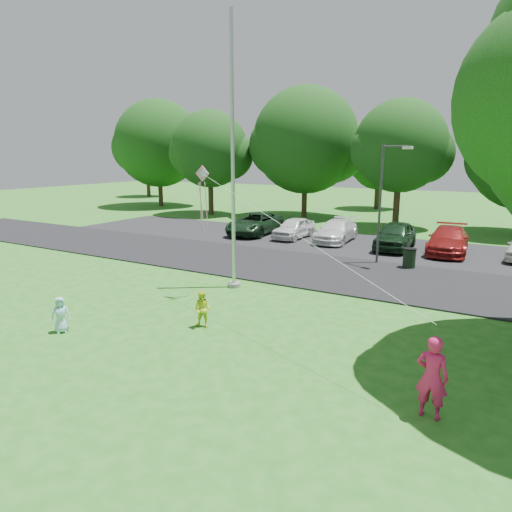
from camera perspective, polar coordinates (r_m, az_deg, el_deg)
The scene contains 13 objects.
ground at distance 12.14m, azimuth -1.57°, elevation -12.00°, with size 120.00×120.00×0.00m, color #246B1C.
park_road at distance 19.93m, azimuth 12.11°, elevation -2.31°, with size 60.00×6.00×0.06m, color black.
parking_strip at distance 26.05m, azimuth 16.57°, elevation 0.92°, with size 42.00×7.00×0.06m, color black.
flagpole at distance 17.16m, azimuth -2.89°, elevation 9.60°, with size 0.50×0.50×10.00m.
street_lamp at distance 21.71m, azimuth 15.77°, elevation 7.56°, with size 1.47×0.76×5.54m.
trash_can at distance 21.67m, azimuth 18.61°, elevation -0.30°, with size 0.59×0.59×0.94m.
tree_row at distance 33.90m, azimuth 23.47°, elevation 12.67°, with size 64.35×11.94×10.88m.
horizon_trees at distance 43.31m, azimuth 28.19°, elevation 10.11°, with size 77.46×7.20×7.02m.
parked_cars at distance 26.17m, azimuth 15.43°, elevation 2.61°, with size 20.06×5.07×1.47m.
woman at distance 9.72m, azimuth 21.13°, elevation -13.93°, with size 0.62×0.40×1.69m, color #D91C5D.
child_yellow at distance 13.69m, azimuth -6.67°, elevation -6.66°, with size 0.54×0.42×1.12m, color yellow.
child_blue at distance 14.40m, azimuth -23.24°, elevation -6.76°, with size 0.52×0.34×1.07m, color #9BD7EE.
kite at distance 15.64m, azimuth -6.03°, elevation 8.24°, with size 8.69×4.33×2.78m.
Camera 1 is at (5.80, -9.40, 5.04)m, focal length 32.00 mm.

